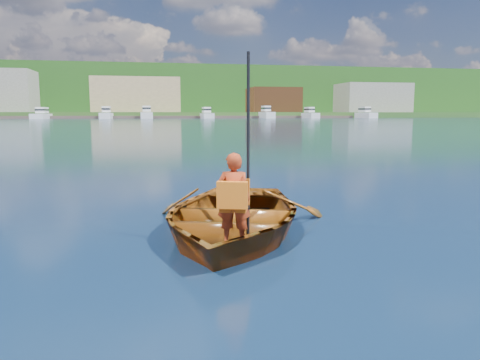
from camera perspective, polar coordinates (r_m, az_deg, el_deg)
The scene contains 8 objects.
ground at distance 7.12m, azimuth -6.60°, elevation -4.87°, with size 600.00×600.00×0.00m.
rowboat at distance 6.27m, azimuth -1.10°, elevation -4.41°, with size 3.62×4.32×0.77m.
child_paddler at distance 5.30m, azimuth -0.74°, elevation -2.15°, with size 0.45×0.42×2.18m.
shoreline at distance 243.69m, azimuth -10.87°, elevation 10.04°, with size 400.00×140.00×22.00m.
dock at distance 155.25m, azimuth -14.63°, elevation 7.43°, with size 160.05×8.28×0.80m.
waterfront_buildings at distance 172.18m, azimuth -13.43°, elevation 9.96°, with size 202.00×16.00×14.00m.
marina_yachts at distance 150.24m, azimuth -11.20°, elevation 7.90°, with size 144.43×13.58×4.39m.
hillside_trees at distance 243.84m, azimuth -21.18°, elevation 11.20°, with size 242.50×82.00×24.64m.
Camera 1 is at (-0.49, -6.92, 1.60)m, focal length 35.00 mm.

